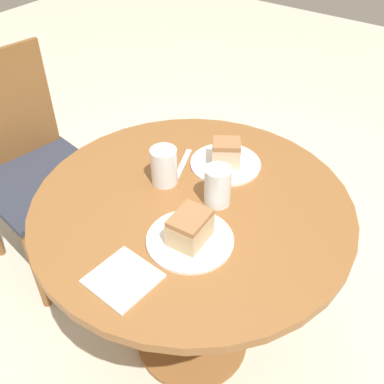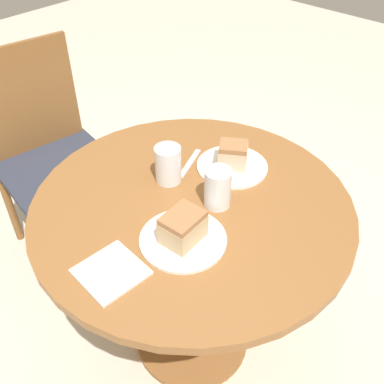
{
  "view_description": "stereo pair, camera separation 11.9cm",
  "coord_description": "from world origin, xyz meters",
  "views": [
    {
      "loc": [
        -0.83,
        -0.59,
        1.64
      ],
      "look_at": [
        0.0,
        0.0,
        0.78
      ],
      "focal_mm": 42.0,
      "sensor_mm": 36.0,
      "label": 1
    },
    {
      "loc": [
        -0.75,
        -0.69,
        1.64
      ],
      "look_at": [
        0.0,
        0.0,
        0.78
      ],
      "focal_mm": 42.0,
      "sensor_mm": 36.0,
      "label": 2
    }
  ],
  "objects": [
    {
      "name": "ground_plane",
      "position": [
        0.0,
        0.0,
        0.0
      ],
      "size": [
        8.0,
        8.0,
        0.0
      ],
      "primitive_type": "plane",
      "color": "beige"
    },
    {
      "name": "table",
      "position": [
        0.0,
        0.0,
        0.58
      ],
      "size": [
        0.98,
        0.98,
        0.74
      ],
      "color": "brown",
      "rests_on": "ground_plane"
    },
    {
      "name": "chair",
      "position": [
        0.02,
        0.86,
        0.5
      ],
      "size": [
        0.53,
        0.53,
        0.95
      ],
      "rotation": [
        0.0,
        0.0,
        -0.16
      ],
      "color": "brown",
      "rests_on": "ground_plane"
    },
    {
      "name": "plate_near",
      "position": [
        0.22,
        0.02,
        0.75
      ],
      "size": [
        0.23,
        0.23,
        0.01
      ],
      "color": "white",
      "rests_on": "table"
    },
    {
      "name": "plate_far",
      "position": [
        -0.14,
        -0.09,
        0.75
      ],
      "size": [
        0.24,
        0.24,
        0.01
      ],
      "color": "white",
      "rests_on": "table"
    },
    {
      "name": "cake_slice_near",
      "position": [
        0.22,
        0.02,
        0.79
      ],
      "size": [
        0.11,
        0.12,
        0.08
      ],
      "rotation": [
        0.0,
        0.0,
        3.72
      ],
      "color": "beige",
      "rests_on": "plate_near"
    },
    {
      "name": "cake_slice_far",
      "position": [
        -0.14,
        -0.09,
        0.79
      ],
      "size": [
        0.12,
        0.1,
        0.09
      ],
      "rotation": [
        0.0,
        0.0,
        4.78
      ],
      "color": "tan",
      "rests_on": "plate_far"
    },
    {
      "name": "glass_lemonade",
      "position": [
        0.05,
        -0.06,
        0.8
      ],
      "size": [
        0.08,
        0.08,
        0.12
      ],
      "color": "silver",
      "rests_on": "table"
    },
    {
      "name": "glass_water",
      "position": [
        0.03,
        0.13,
        0.79
      ],
      "size": [
        0.08,
        0.08,
        0.12
      ],
      "color": "silver",
      "rests_on": "table"
    },
    {
      "name": "napkin_stack",
      "position": [
        -0.34,
        -0.03,
        0.74
      ],
      "size": [
        0.17,
        0.17,
        0.01
      ],
      "rotation": [
        0.0,
        0.0,
        -0.07
      ],
      "color": "silver",
      "rests_on": "table"
    },
    {
      "name": "fork",
      "position": [
        0.14,
        0.14,
        0.74
      ],
      "size": [
        0.16,
        0.08,
        0.0
      ],
      "rotation": [
        0.0,
        0.0,
        0.37
      ],
      "color": "silver",
      "rests_on": "table"
    }
  ]
}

